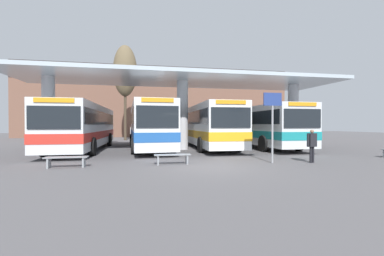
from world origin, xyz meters
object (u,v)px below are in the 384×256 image
(transit_bus_right_bay, at_px, (207,125))
(parked_car_street, at_px, (147,130))
(transit_bus_left_bay, at_px, (84,125))
(transit_bus_center_bay, at_px, (148,125))
(waiting_bench_near_pillar, at_px, (66,159))
(poplar_tree_behind_left, at_px, (125,71))
(transit_bus_far_right_bay, at_px, (257,125))
(waiting_bench_mid_platform, at_px, (172,157))
(info_sign_platform, at_px, (272,113))
(pedestrian_waiting, at_px, (312,143))

(transit_bus_right_bay, xyz_separation_m, parked_car_street, (-4.21, 15.52, -0.76))
(transit_bus_left_bay, distance_m, transit_bus_center_bay, 4.54)
(transit_bus_center_bay, distance_m, waiting_bench_near_pillar, 9.04)
(waiting_bench_near_pillar, xyz_separation_m, poplar_tree_behind_left, (1.34, 18.89, 7.56))
(transit_bus_left_bay, distance_m, transit_bus_far_right_bay, 13.21)
(transit_bus_center_bay, height_order, waiting_bench_mid_platform, transit_bus_center_bay)
(waiting_bench_near_pillar, xyz_separation_m, waiting_bench_mid_platform, (4.46, -0.00, -0.00))
(transit_bus_left_bay, xyz_separation_m, waiting_bench_mid_platform, (5.34, -7.79, -1.41))
(transit_bus_right_bay, distance_m, transit_bus_far_right_bay, 4.17)
(waiting_bench_near_pillar, distance_m, parked_car_street, 23.82)
(transit_bus_right_bay, height_order, waiting_bench_mid_platform, transit_bus_right_bay)
(transit_bus_left_bay, relative_size, transit_bus_far_right_bay, 1.02)
(transit_bus_left_bay, height_order, waiting_bench_near_pillar, transit_bus_left_bay)
(transit_bus_left_bay, relative_size, poplar_tree_behind_left, 1.12)
(info_sign_platform, xyz_separation_m, poplar_tree_behind_left, (-7.76, 19.41, 5.58))
(waiting_bench_mid_platform, relative_size, poplar_tree_behind_left, 0.15)
(poplar_tree_behind_left, bearing_deg, waiting_bench_mid_platform, -80.64)
(transit_bus_right_bay, xyz_separation_m, waiting_bench_mid_platform, (-3.71, -7.96, -1.45))
(poplar_tree_behind_left, distance_m, parked_car_street, 8.67)
(waiting_bench_near_pillar, relative_size, pedestrian_waiting, 1.09)
(transit_bus_left_bay, xyz_separation_m, parked_car_street, (4.84, 15.69, -0.72))
(parked_car_street, bearing_deg, waiting_bench_mid_platform, -89.65)
(transit_bus_center_bay, xyz_separation_m, poplar_tree_behind_left, (-2.30, 10.74, 6.10))
(poplar_tree_behind_left, bearing_deg, transit_bus_far_right_bay, -45.18)
(transit_bus_far_right_bay, xyz_separation_m, poplar_tree_behind_left, (-10.99, 11.06, 6.14))
(waiting_bench_mid_platform, bearing_deg, info_sign_platform, -6.40)
(transit_bus_center_bay, bearing_deg, transit_bus_right_bay, 174.87)
(transit_bus_center_bay, xyz_separation_m, info_sign_platform, (5.46, -8.67, 0.53))
(transit_bus_right_bay, bearing_deg, waiting_bench_mid_platform, 66.70)
(waiting_bench_mid_platform, bearing_deg, parked_car_street, 91.22)
(info_sign_platform, bearing_deg, transit_bus_far_right_bay, 68.81)
(transit_bus_right_bay, xyz_separation_m, pedestrian_waiting, (2.79, -8.78, -0.83))
(info_sign_platform, bearing_deg, parked_car_street, 102.08)
(waiting_bench_near_pillar, relative_size, poplar_tree_behind_left, 0.16)
(pedestrian_waiting, height_order, parked_car_street, parked_car_street)
(transit_bus_center_bay, distance_m, poplar_tree_behind_left, 12.57)
(transit_bus_far_right_bay, xyz_separation_m, waiting_bench_mid_platform, (-7.88, -7.83, -1.43))
(transit_bus_center_bay, height_order, pedestrian_waiting, transit_bus_center_bay)
(transit_bus_left_bay, xyz_separation_m, waiting_bench_near_pillar, (0.88, -7.79, -1.40))
(info_sign_platform, height_order, parked_car_street, info_sign_platform)
(info_sign_platform, distance_m, poplar_tree_behind_left, 21.64)
(pedestrian_waiting, bearing_deg, transit_bus_center_bay, 117.26)
(transit_bus_far_right_bay, relative_size, parked_car_street, 2.68)
(transit_bus_far_right_bay, bearing_deg, transit_bus_center_bay, -2.14)
(transit_bus_far_right_bay, height_order, waiting_bench_near_pillar, transit_bus_far_right_bay)
(pedestrian_waiting, relative_size, parked_car_street, 0.35)
(transit_bus_left_bay, xyz_separation_m, transit_bus_far_right_bay, (13.21, 0.04, 0.02))
(poplar_tree_behind_left, bearing_deg, transit_bus_right_bay, -58.01)
(pedestrian_waiting, relative_size, poplar_tree_behind_left, 0.14)
(transit_bus_center_bay, relative_size, waiting_bench_mid_platform, 7.51)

